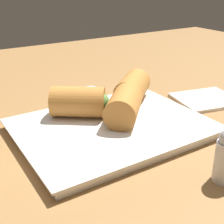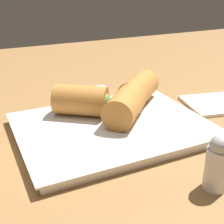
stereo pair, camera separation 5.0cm
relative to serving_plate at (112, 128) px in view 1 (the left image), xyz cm
name	(u,v)px [view 1 (the left image)]	position (x,y,z in cm)	size (l,w,h in cm)	color
table_surface	(108,150)	(2.39, 2.63, -1.76)	(180.00, 140.00, 2.00)	olive
serving_plate	(112,128)	(0.00, 0.00, 0.00)	(28.16, 21.37, 1.50)	white
roll_front_left	(81,102)	(2.63, -4.99, 3.15)	(9.55, 8.76, 4.83)	#B77533
roll_front_right	(133,87)	(-8.37, -6.25, 3.15)	(9.43, 9.09, 4.83)	#B77533
roll_back_left	(124,105)	(-2.56, -0.46, 3.15)	(9.22, 9.33, 4.83)	#B77533
spoon	(85,92)	(-3.94, -16.25, -0.07)	(17.18, 9.07, 1.49)	#B2B2B7
napkin	(206,99)	(-22.19, -1.37, -0.46)	(13.04, 11.76, 0.60)	silver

